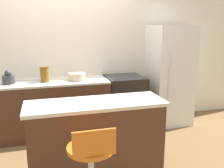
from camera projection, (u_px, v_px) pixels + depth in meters
ground_plane at (71, 140)px, 3.92m from camera, size 14.00×14.00×0.00m
wall_back at (63, 53)px, 4.28m from camera, size 8.00×0.06×2.60m
back_counter at (50, 108)px, 4.07m from camera, size 1.90×0.65×0.91m
kitchen_island at (96, 137)px, 2.99m from camera, size 1.62×0.55×0.90m
oven_range at (124, 102)px, 4.40m from camera, size 0.65×0.66×0.91m
refrigerator at (169, 75)px, 4.51m from camera, size 0.70×0.69×1.77m
stool_chair at (91, 165)px, 2.40m from camera, size 0.46×0.46×0.88m
kettle at (8, 78)px, 3.77m from camera, size 0.18×0.18×0.20m
mixing_bowl at (77, 76)px, 4.04m from camera, size 0.27×0.27×0.11m
canister_jar at (45, 74)px, 3.90m from camera, size 0.14×0.14×0.23m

